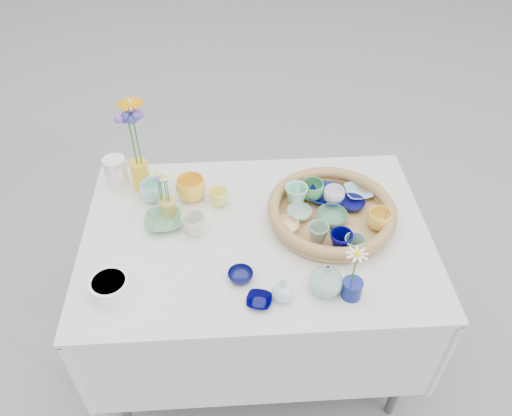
{
  "coord_description": "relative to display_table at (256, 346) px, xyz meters",
  "views": [
    {
      "loc": [
        -0.08,
        -1.26,
        2.07
      ],
      "look_at": [
        0.0,
        0.02,
        0.87
      ],
      "focal_mm": 35.0,
      "sensor_mm": 36.0,
      "label": 1
    }
  ],
  "objects": [
    {
      "name": "ground",
      "position": [
        0.0,
        0.0,
        0.0
      ],
      "size": [
        80.0,
        80.0,
        0.0
      ],
      "primitive_type": "plane",
      "color": "#959595"
    },
    {
      "name": "display_table",
      "position": [
        0.0,
        0.0,
        0.0
      ],
      "size": [
        1.26,
        0.86,
        0.77
      ],
      "primitive_type": null,
      "color": "silver",
      "rests_on": "ground"
    },
    {
      "name": "wicker_tray",
      "position": [
        0.28,
        0.05,
        0.8
      ],
      "size": [
        0.47,
        0.47,
        0.08
      ],
      "primitive_type": null,
      "color": "olive",
      "rests_on": "display_table"
    },
    {
      "name": "tray_ceramic_0",
      "position": [
        0.28,
        0.15,
        0.8
      ],
      "size": [
        0.18,
        0.18,
        0.03
      ],
      "primitive_type": "imported",
      "rotation": [
        0.0,
        0.0,
        -0.37
      ],
      "color": "#060E5D",
      "rests_on": "wicker_tray"
    },
    {
      "name": "tray_ceramic_1",
      "position": [
        0.37,
        0.1,
        0.8
      ],
      "size": [
        0.12,
        0.12,
        0.03
      ],
      "primitive_type": "imported",
      "rotation": [
        0.0,
        0.0,
        0.28
      ],
      "color": "#0D0D55",
      "rests_on": "wicker_tray"
    },
    {
      "name": "tray_ceramic_2",
      "position": [
        0.44,
        -0.01,
        0.82
      ],
      "size": [
        0.11,
        0.11,
        0.07
      ],
      "primitive_type": "imported",
      "rotation": [
        0.0,
        0.0,
        0.22
      ],
      "color": "yellow",
      "rests_on": "wicker_tray"
    },
    {
      "name": "tray_ceramic_3",
      "position": [
        0.28,
        0.03,
        0.8
      ],
      "size": [
        0.15,
        0.15,
        0.04
      ],
      "primitive_type": "imported",
      "rotation": [
        0.0,
        0.0,
        0.35
      ],
      "color": "#487E5B",
      "rests_on": "wicker_tray"
    },
    {
      "name": "tray_ceramic_4",
      "position": [
        0.21,
        -0.06,
        0.82
      ],
      "size": [
        0.1,
        0.1,
        0.07
      ],
      "primitive_type": "imported",
      "rotation": [
        0.0,
        0.0,
        -0.43
      ],
      "color": "#85A48C",
      "rests_on": "wicker_tray"
    },
    {
      "name": "tray_ceramic_5",
      "position": [
        0.16,
        0.06,
        0.8
      ],
      "size": [
        0.11,
        0.11,
        0.03
      ],
      "primitive_type": "imported",
      "rotation": [
        0.0,
        0.0,
        0.16
      ],
      "color": "#93B6B1",
      "rests_on": "wicker_tray"
    },
    {
      "name": "tray_ceramic_6",
      "position": [
        0.16,
        0.13,
        0.82
      ],
      "size": [
        0.11,
        0.11,
        0.08
      ],
      "primitive_type": "imported",
      "rotation": [
        0.0,
        0.0,
        -0.42
      ],
      "color": "#A4E8D3",
      "rests_on": "wicker_tray"
    },
    {
      "name": "tray_ceramic_7",
      "position": [
        0.3,
        0.13,
        0.81
      ],
      "size": [
        0.09,
        0.09,
        0.06
      ],
      "primitive_type": "imported",
      "rotation": [
        0.0,
        0.0,
        -0.13
      ],
      "color": "white",
      "rests_on": "wicker_tray"
    },
    {
      "name": "tray_ceramic_8",
      "position": [
        0.41,
        0.16,
        0.8
      ],
      "size": [
        0.12,
        0.12,
        0.03
      ],
      "primitive_type": "imported",
      "rotation": [
        0.0,
        0.0,
        0.08
      ],
      "color": "#97CFEA",
      "rests_on": "wicker_tray"
    },
    {
      "name": "tray_ceramic_9",
      "position": [
        0.28,
        -0.11,
        0.82
      ],
      "size": [
        0.1,
        0.1,
        0.07
      ],
      "primitive_type": "imported",
      "rotation": [
        0.0,
        0.0,
        -0.26
      ],
      "color": "#02004F",
      "rests_on": "wicker_tray"
    },
    {
      "name": "tray_ceramic_10",
      "position": [
        0.11,
        -0.01,
        0.8
      ],
      "size": [
        0.1,
        0.1,
        0.03
      ],
      "primitive_type": "imported",
      "rotation": [
        0.0,
        0.0,
        0.01
      ],
      "color": "#F4CF85",
      "rests_on": "wicker_tray"
    },
    {
      "name": "tray_ceramic_11",
      "position": [
        0.33,
        -0.13,
        0.82
      ],
      "size": [
        0.09,
        0.09,
        0.07
      ],
      "primitive_type": "imported",
      "rotation": [
        0.0,
        0.0,
        0.2
      ],
      "color": "#6EB394",
      "rests_on": "wicker_tray"
    },
    {
      "name": "tray_ceramic_12",
      "position": [
        0.22,
        0.16,
        0.82
      ],
      "size": [
        0.1,
        0.1,
        0.07
      ],
      "primitive_type": "imported",
      "rotation": [
        0.0,
        0.0,
        0.07
      ],
      "color": "#4EA65F",
      "rests_on": "wicker_tray"
    },
    {
      "name": "loose_ceramic_0",
      "position": [
        -0.24,
        0.21,
        0.81
      ],
      "size": [
        0.14,
        0.14,
        0.09
      ],
      "primitive_type": "imported",
      "rotation": [
        0.0,
        0.0,
        -0.22
      ],
      "color": "yellow",
      "rests_on": "display_table"
    },
    {
      "name": "loose_ceramic_1",
      "position": [
        -0.13,
        0.16,
        0.8
      ],
      "size": [
        0.09,
        0.09,
        0.07
      ],
      "primitive_type": "imported",
      "rotation": [
        0.0,
        0.0,
        0.23
      ],
      "color": "#F8F25F",
      "rests_on": "display_table"
    },
    {
      "name": "loose_ceramic_2",
      "position": [
        -0.34,
        0.06,
        0.78
      ],
      "size": [
        0.15,
        0.15,
        0.03
      ],
      "primitive_type": "imported",
      "rotation": [
        0.0,
        0.0,
        0.08
      ],
      "color": "#61A171",
      "rests_on": "display_table"
    },
    {
      "name": "loose_ceramic_3",
      "position": [
        -0.22,
        0.01,
        0.81
      ],
      "size": [
        0.11,
        0.11,
        0.08
      ],
      "primitive_type": "imported",
      "rotation": [
        0.0,
        0.0,
        -0.31
      ],
      "color": "beige",
      "rests_on": "display_table"
    },
    {
      "name": "loose_ceramic_4",
      "position": [
        -0.07,
        -0.21,
        0.78
      ],
      "size": [
        0.1,
        0.1,
        0.03
      ],
      "primitive_type": "imported",
      "rotation": [
        0.0,
        0.0,
        -0.23
      ],
      "color": "#0A0D47",
      "rests_on": "display_table"
    },
    {
      "name": "loose_ceramic_5",
      "position": [
        -0.39,
        0.21,
        0.8
      ],
      "size": [
        0.13,
        0.13,
        0.08
      ],
      "primitive_type": "imported",
      "rotation": [
        0.0,
        0.0,
        -0.37
      ],
      "color": "#A6EDE1",
      "rests_on": "display_table"
    },
    {
      "name": "loose_ceramic_6",
      "position": [
        -0.01,
        -0.31,
        0.78
      ],
      "size": [
        0.1,
        0.1,
        0.02
      ],
      "primitive_type": "imported",
      "rotation": [
        0.0,
        0.0,
        -0.27
      ],
      "color": "#000037",
      "rests_on": "display_table"
    },
    {
      "name": "fluted_bowl",
      "position": [
        -0.48,
        -0.25,
        0.8
      ],
      "size": [
        0.16,
        0.16,
        0.07
      ],
      "primitive_type": null,
      "rotation": [
        0.0,
        0.0,
        0.25
      ],
      "color": "white",
      "rests_on": "display_table"
    },
    {
      "name": "bud_vase_paleblue",
      "position": [
        0.07,
        -0.3,
        0.82
      ],
      "size": [
        0.07,
        0.07,
        0.11
      ],
      "primitive_type": null,
      "rotation": [
        0.0,
        0.0,
        0.02
      ],
      "color": "silver",
      "rests_on": "display_table"
    },
    {
      "name": "bud_vase_seafoam",
      "position": [
        0.21,
        -0.27,
        0.82
      ],
      "size": [
        0.15,
        0.15,
        0.12
      ],
      "primitive_type": "imported",
      "rotation": [
        0.0,
        0.0,
        0.43
      ],
      "color": "#8CBDB0",
      "rests_on": "display_table"
    },
    {
      "name": "bud_vase_cobalt",
      "position": [
        0.29,
        -0.3,
        0.8
      ],
      "size": [
        0.07,
        0.07,
        0.07
      ],
      "primitive_type": "cylinder",
      "rotation": [
        0.0,
        0.0,
        -0.02
      ],
      "color": "navy",
      "rests_on": "display_table"
    },
    {
      "name": "single_daisy",
      "position": [
        0.28,
        -0.29,
        0.89
      ],
      "size": [
        0.1,
        0.1,
        0.14
      ],
      "primitive_type": null,
      "rotation": [
        0.0,
        0.0,
        -0.32
      ],
      "color": "white",
      "rests_on": "bud_vase_cobalt"
    },
    {
      "name": "tall_vase_yellow",
      "position": [
        -0.44,
        0.28,
        0.83
      ],
      "size": [
        0.08,
        0.08,
        0.13
      ],
      "primitive_type": "cylinder",
      "rotation": [
        0.0,
        0.0,
        -0.28
      ],
      "color": "yellow",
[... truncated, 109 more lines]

